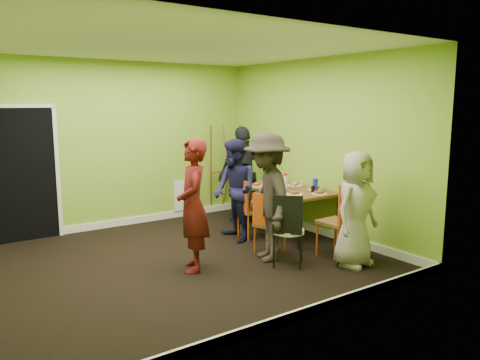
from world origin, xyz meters
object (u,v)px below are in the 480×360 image
(chair_front_end, at_px, (342,216))
(person_left_near, at_px, (267,197))
(person_standing, at_px, (193,205))
(chair_left_near, at_px, (267,220))
(thermos, at_px, (285,182))
(person_front_end, at_px, (356,209))
(dining_table, at_px, (289,192))
(chair_back_end, at_px, (249,188))
(person_back_end, at_px, (244,175))
(blue_bottle, at_px, (315,185))
(orange_bottle, at_px, (275,185))
(chair_bentwood, at_px, (288,227))
(easel, at_px, (223,170))
(person_left_far, at_px, (235,190))
(chair_left_far, at_px, (248,206))

(chair_front_end, distance_m, person_left_near, 1.05)
(person_standing, bearing_deg, chair_left_near, 113.28)
(thermos, bearing_deg, person_front_end, -97.82)
(dining_table, distance_m, chair_back_end, 0.97)
(person_left_near, bearing_deg, person_front_end, 63.12)
(chair_back_end, relative_size, person_back_end, 0.52)
(dining_table, bearing_deg, blue_bottle, -55.07)
(thermos, height_order, orange_bottle, thermos)
(dining_table, xyz_separation_m, person_left_near, (-1.04, -0.75, 0.17))
(thermos, bearing_deg, chair_front_end, -96.91)
(chair_bentwood, height_order, easel, easel)
(thermos, distance_m, person_left_near, 1.32)
(dining_table, xyz_separation_m, chair_front_end, (-0.18, -1.30, -0.10))
(orange_bottle, relative_size, person_standing, 0.05)
(easel, distance_m, person_standing, 3.13)
(person_standing, bearing_deg, person_left_far, 148.42)
(person_back_end, bearing_deg, dining_table, 99.01)
(orange_bottle, height_order, person_back_end, person_back_end)
(chair_left_far, distance_m, easel, 1.82)
(person_left_near, height_order, person_front_end, person_left_near)
(chair_left_far, height_order, chair_bentwood, chair_bentwood)
(chair_back_end, bearing_deg, person_left_far, 32.93)
(person_left_near, bearing_deg, person_standing, -81.59)
(person_back_end, bearing_deg, chair_left_far, 60.80)
(dining_table, distance_m, person_front_end, 1.61)
(person_left_far, distance_m, person_back_end, 1.13)
(easel, relative_size, person_standing, 1.03)
(chair_front_end, height_order, person_standing, person_standing)
(chair_back_end, height_order, person_back_end, person_back_end)
(chair_left_far, relative_size, chair_front_end, 0.89)
(orange_bottle, distance_m, person_left_near, 1.37)
(dining_table, height_order, person_standing, person_standing)
(chair_left_near, bearing_deg, person_front_end, 13.50)
(orange_bottle, bearing_deg, dining_table, -67.42)
(thermos, distance_m, person_left_far, 0.88)
(chair_back_end, relative_size, chair_front_end, 0.85)
(chair_front_end, relative_size, person_left_far, 0.67)
(dining_table, xyz_separation_m, person_standing, (-2.05, -0.55, 0.14))
(orange_bottle, bearing_deg, chair_left_far, -174.70)
(person_front_end, bearing_deg, person_left_far, 100.03)
(blue_bottle, height_order, person_left_far, person_left_far)
(person_left_near, relative_size, person_front_end, 1.15)
(blue_bottle, xyz_separation_m, person_standing, (-2.28, -0.21, -0.01))
(dining_table, distance_m, easel, 1.88)
(dining_table, xyz_separation_m, blue_bottle, (0.24, -0.34, 0.15))
(dining_table, relative_size, chair_left_far, 1.60)
(chair_left_near, distance_m, blue_bottle, 1.20)
(orange_bottle, bearing_deg, person_standing, -157.95)
(person_left_far, bearing_deg, chair_left_far, 83.99)
(chair_left_far, height_order, person_left_near, person_left_near)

